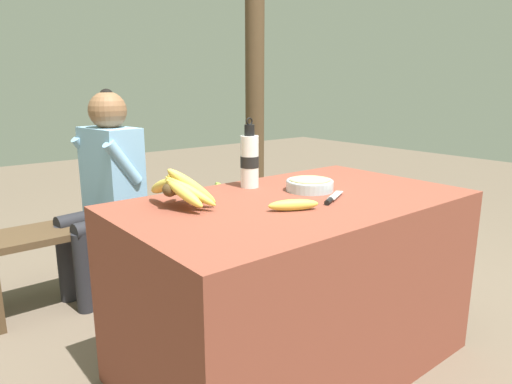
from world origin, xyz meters
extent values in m
plane|color=brown|center=(0.00, 0.00, 0.00)|extent=(12.00, 12.00, 0.00)
cube|color=brown|center=(0.00, 0.00, 0.36)|extent=(1.36, 0.80, 0.71)
sphere|color=#4C381E|center=(-0.46, 0.16, 0.78)|extent=(0.05, 0.05, 0.05)
ellipsoid|color=#E0C64C|center=(-0.43, 0.10, 0.78)|extent=(0.10, 0.18, 0.11)
ellipsoid|color=#E0C64C|center=(-0.41, 0.11, 0.78)|extent=(0.15, 0.17, 0.13)
ellipsoid|color=#E0C64C|center=(-0.39, 0.13, 0.79)|extent=(0.18, 0.13, 0.16)
ellipsoid|color=#E0C64C|center=(-0.38, 0.16, 0.79)|extent=(0.18, 0.04, 0.15)
ellipsoid|color=#E0C64C|center=(-0.40, 0.19, 0.78)|extent=(0.18, 0.12, 0.11)
ellipsoid|color=#E0C64C|center=(-0.42, 0.22, 0.78)|extent=(0.13, 0.16, 0.13)
ellipsoid|color=#E0C64C|center=(-0.45, 0.24, 0.78)|extent=(0.06, 0.21, 0.11)
cylinder|color=silver|center=(0.13, 0.06, 0.73)|extent=(0.20, 0.20, 0.04)
torus|color=silver|center=(0.13, 0.06, 0.75)|extent=(0.20, 0.20, 0.01)
cylinder|color=#D1B77A|center=(0.13, 0.06, 0.76)|extent=(0.17, 0.17, 0.01)
cylinder|color=white|center=(-0.02, 0.27, 0.82)|extent=(0.08, 0.08, 0.22)
cylinder|color=black|center=(-0.02, 0.27, 0.82)|extent=(0.08, 0.08, 0.05)
cylinder|color=black|center=(-0.02, 0.27, 0.95)|extent=(0.04, 0.04, 0.05)
torus|color=black|center=(-0.02, 0.27, 0.99)|extent=(0.03, 0.01, 0.03)
ellipsoid|color=#E0C64C|center=(-0.13, -0.12, 0.73)|extent=(0.18, 0.12, 0.04)
cube|color=#BCBCC1|center=(0.12, -0.09, 0.72)|extent=(0.14, 0.09, 0.00)
cylinder|color=black|center=(0.03, -0.13, 0.72)|extent=(0.06, 0.04, 0.02)
cube|color=#4C3823|center=(-0.10, 1.16, 0.40)|extent=(1.85, 0.32, 0.04)
cube|color=#4C3823|center=(0.73, 1.04, 0.19)|extent=(0.06, 0.06, 0.38)
cube|color=#4C3823|center=(0.73, 1.28, 0.19)|extent=(0.06, 0.06, 0.38)
cylinder|color=#232328|center=(-0.52, 1.00, 0.21)|extent=(0.09, 0.09, 0.42)
cylinder|color=#232328|center=(-0.40, 1.02, 0.43)|extent=(0.31, 0.13, 0.09)
cylinder|color=#232328|center=(-0.55, 1.18, 0.21)|extent=(0.09, 0.09, 0.42)
cylinder|color=#232328|center=(-0.43, 1.20, 0.43)|extent=(0.31, 0.13, 0.09)
cube|color=#84B7E0|center=(-0.28, 1.13, 0.67)|extent=(0.25, 0.37, 0.50)
cylinder|color=#84B7E0|center=(-0.29, 0.96, 0.75)|extent=(0.21, 0.09, 0.25)
cylinder|color=#84B7E0|center=(-0.34, 1.28, 0.75)|extent=(0.21, 0.09, 0.25)
sphere|color=brown|center=(-0.28, 1.13, 1.01)|extent=(0.20, 0.20, 0.20)
sphere|color=black|center=(-0.28, 1.13, 1.08)|extent=(0.07, 0.07, 0.07)
sphere|color=#4C381E|center=(0.41, 1.16, 0.48)|extent=(0.05, 0.05, 0.05)
ellipsoid|color=#8EA842|center=(0.43, 1.11, 0.48)|extent=(0.09, 0.16, 0.11)
ellipsoid|color=#8EA842|center=(0.46, 1.14, 0.47)|extent=(0.16, 0.10, 0.08)
ellipsoid|color=#8EA842|center=(0.47, 1.19, 0.48)|extent=(0.17, 0.10, 0.12)
ellipsoid|color=#8EA842|center=(0.43, 1.21, 0.48)|extent=(0.09, 0.15, 0.10)
cylinder|color=#4C3823|center=(1.08, 1.59, 1.33)|extent=(0.15, 0.15, 2.66)
camera|label=1|loc=(-1.20, -1.23, 1.14)|focal=32.00mm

